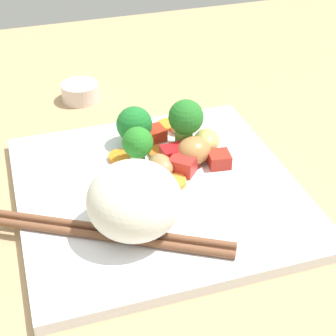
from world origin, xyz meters
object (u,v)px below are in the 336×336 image
Objects in this scene: broccoli_floret_0 at (138,144)px; carrot_slice_0 at (161,153)px; square_plate at (158,192)px; rice_mound at (134,200)px; chopstick_pair at (109,233)px; sauce_cup at (80,92)px.

carrot_slice_0 is (1.32, -3.07, -2.53)cm from broccoli_floret_0.
broccoli_floret_0 is at bearing 10.69° from square_plate.
rice_mound is 0.43× the size of chopstick_pair.
square_plate is 8.76cm from chopstick_pair.
carrot_slice_0 is 0.56× the size of sauce_cup.
sauce_cup is at bearing 8.18° from broccoli_floret_0.
square_plate is 5.65cm from broccoli_floret_0.
broccoli_floret_0 is at bearing -17.24° from rice_mound.
square_plate is 6.25cm from carrot_slice_0.
broccoli_floret_0 reaches higher than carrot_slice_0.
broccoli_floret_0 is 11.94cm from chopstick_pair.
rice_mound is (-5.48, 3.92, 3.99)cm from square_plate.
rice_mound reaches higher than chopstick_pair.
square_plate is 24.33cm from sauce_cup.
carrot_slice_0 reaches higher than square_plate.
square_plate is 10.07× the size of carrot_slice_0.
sauce_cup is (29.83, -2.84, -0.39)cm from chopstick_pair.
sauce_cup reaches higher than square_plate.
rice_mound is 13.21cm from carrot_slice_0.
chopstick_pair is at bearing 142.96° from carrot_slice_0.
rice_mound is 1.92× the size of broccoli_floret_0.
broccoli_floret_0 is 4.19cm from carrot_slice_0.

